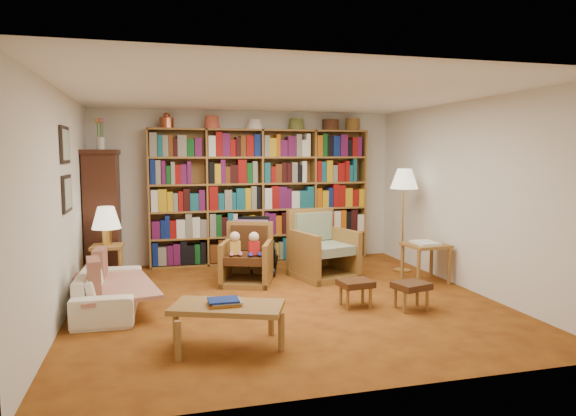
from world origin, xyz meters
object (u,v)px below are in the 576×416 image
object	(u,v)px
side_table_lamp	(108,256)
wheelchair	(258,248)
side_table_papers	(426,250)
footstool_a	(356,285)
armchair_leather	(246,258)
sofa	(110,289)
armchair_sage	(321,251)
floor_lamp	(404,183)
coffee_table	(227,310)
footstool_b	(411,287)

from	to	relation	value
side_table_lamp	wheelchair	size ratio (longest dim) A/B	0.68
side_table_lamp	side_table_papers	world-z (taller)	side_table_lamp
side_table_lamp	footstool_a	xyz separation A→B (m)	(2.90, -1.70, -0.17)
armchair_leather	sofa	bearing A→B (deg)	-154.82
armchair_sage	floor_lamp	distance (m)	1.64
coffee_table	side_table_papers	bearing A→B (deg)	29.79
armchair_sage	footstool_b	bearing A→B (deg)	-75.04
wheelchair	side_table_papers	world-z (taller)	wheelchair
footstool_a	side_table_lamp	bearing A→B (deg)	149.62
sofa	floor_lamp	bearing A→B (deg)	-76.26
wheelchair	footstool_b	world-z (taller)	wheelchair
floor_lamp	coffee_table	xyz separation A→B (m)	(-3.04, -2.42, -1.01)
armchair_sage	footstool_a	distance (m)	1.56
side_table_lamp	armchair_leather	world-z (taller)	armchair_leather
coffee_table	side_table_lamp	bearing A→B (deg)	115.95
wheelchair	footstool_b	xyz separation A→B (m)	(1.35, -2.28, -0.13)
side_table_lamp	wheelchair	bearing A→B (deg)	8.29
side_table_papers	coffee_table	world-z (taller)	side_table_papers
armchair_sage	coffee_table	size ratio (longest dim) A/B	0.89
armchair_leather	wheelchair	xyz separation A→B (m)	(0.28, 0.53, 0.04)
side_table_lamp	floor_lamp	bearing A→B (deg)	-2.15
wheelchair	floor_lamp	xyz separation A→B (m)	(2.17, -0.47, 0.97)
armchair_leather	side_table_papers	bearing A→B (deg)	-14.20
side_table_lamp	side_table_papers	bearing A→B (deg)	-11.10
armchair_sage	wheelchair	world-z (taller)	armchair_sage
side_table_lamp	coffee_table	xyz separation A→B (m)	(1.26, -2.58, -0.07)
side_table_lamp	armchair_leather	xyz separation A→B (m)	(1.85, -0.22, -0.08)
floor_lamp	footstool_b	distance (m)	2.27
sofa	floor_lamp	xyz separation A→B (m)	(4.20, 0.88, 1.13)
armchair_sage	footstool_b	world-z (taller)	armchair_sage
armchair_leather	floor_lamp	size ratio (longest dim) A/B	0.57
armchair_leather	footstool_a	size ratio (longest dim) A/B	2.21
wheelchair	floor_lamp	distance (m)	2.43
armchair_sage	footstool_b	distance (m)	1.89
side_table_papers	wheelchair	bearing A→B (deg)	152.05
footstool_a	footstool_b	distance (m)	0.64
coffee_table	armchair_sage	bearing A→B (deg)	54.57
armchair_leather	footstool_b	xyz separation A→B (m)	(1.63, -1.75, -0.09)
wheelchair	coffee_table	bearing A→B (deg)	-106.70
side_table_lamp	wheelchair	world-z (taller)	wheelchair
armchair_sage	footstool_b	xyz separation A→B (m)	(0.49, -1.82, -0.11)
armchair_leather	footstool_a	xyz separation A→B (m)	(1.05, -1.48, -0.09)
armchair_sage	side_table_papers	size ratio (longest dim) A/B	1.72
armchair_leather	side_table_papers	xyz separation A→B (m)	(2.45, -0.62, 0.11)
armchair_leather	footstool_b	distance (m)	2.39
wheelchair	coffee_table	xyz separation A→B (m)	(-0.87, -2.89, -0.03)
footstool_b	wheelchair	bearing A→B (deg)	120.65
footstool_b	armchair_leather	bearing A→B (deg)	133.00
footstool_a	coffee_table	bearing A→B (deg)	-151.62
sofa	side_table_papers	world-z (taller)	side_table_papers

